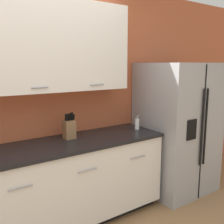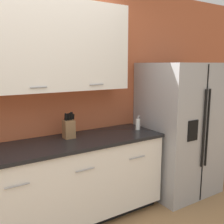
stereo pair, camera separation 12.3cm
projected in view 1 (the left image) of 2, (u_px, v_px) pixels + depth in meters
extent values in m
cube|color=#BC5B38|center=(17.00, 103.00, 2.66)|extent=(10.00, 0.05, 2.60)
cube|color=white|center=(32.00, 45.00, 2.48)|extent=(2.06, 0.32, 0.90)
cylinder|color=#99999E|center=(40.00, 88.00, 2.41)|extent=(0.16, 0.01, 0.01)
cylinder|color=#99999E|center=(97.00, 85.00, 2.76)|extent=(0.16, 0.01, 0.01)
cube|color=white|center=(44.00, 187.00, 2.60)|extent=(2.60, 0.62, 0.78)
cube|color=black|center=(43.00, 148.00, 2.51)|extent=(2.62, 0.64, 0.03)
cylinder|color=#99999E|center=(21.00, 188.00, 2.12)|extent=(0.20, 0.01, 0.01)
cylinder|color=#99999E|center=(88.00, 170.00, 2.47)|extent=(0.20, 0.01, 0.01)
cylinder|color=#99999E|center=(138.00, 157.00, 2.82)|extent=(0.20, 0.01, 0.01)
cube|color=#9E9EA0|center=(177.00, 128.00, 3.48)|extent=(0.93, 0.79, 1.70)
cube|color=black|center=(202.00, 134.00, 3.16)|extent=(0.01, 0.01, 1.67)
cylinder|color=black|center=(202.00, 128.00, 3.12)|extent=(0.02, 0.02, 0.94)
cylinder|color=black|center=(206.00, 127.00, 3.16)|extent=(0.02, 0.02, 0.94)
cube|color=black|center=(192.00, 130.00, 3.03)|extent=(0.16, 0.01, 0.24)
cube|color=olive|center=(69.00, 130.00, 2.77)|extent=(0.11, 0.10, 0.19)
cylinder|color=black|center=(66.00, 117.00, 2.74)|extent=(0.01, 0.03, 0.08)
cylinder|color=black|center=(67.00, 118.00, 2.71)|extent=(0.02, 0.03, 0.08)
cylinder|color=black|center=(68.00, 117.00, 2.75)|extent=(0.02, 0.03, 0.07)
cylinder|color=black|center=(70.00, 117.00, 2.73)|extent=(0.01, 0.03, 0.08)
cylinder|color=black|center=(71.00, 116.00, 2.77)|extent=(0.02, 0.03, 0.08)
cylinder|color=black|center=(72.00, 116.00, 2.75)|extent=(0.02, 0.03, 0.09)
cylinder|color=black|center=(74.00, 117.00, 2.79)|extent=(0.02, 0.03, 0.06)
cylinder|color=white|center=(137.00, 124.00, 3.17)|extent=(0.05, 0.05, 0.13)
cylinder|color=#B2B2B5|center=(137.00, 117.00, 3.15)|extent=(0.02, 0.02, 0.04)
cylinder|color=#B2B2B5|center=(138.00, 116.00, 3.16)|extent=(0.03, 0.01, 0.01)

